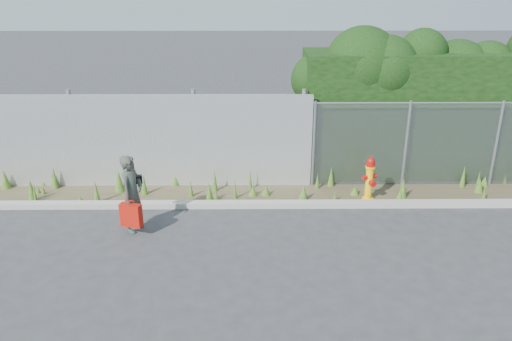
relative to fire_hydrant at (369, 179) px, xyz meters
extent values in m
plane|color=#343336|center=(-2.20, -2.13, -0.50)|extent=(80.00, 80.00, 0.00)
cube|color=#9A968B|center=(-2.20, -0.33, -0.44)|extent=(16.00, 0.22, 0.12)
cube|color=#453B27|center=(-2.20, 0.27, -0.49)|extent=(16.00, 1.20, 0.01)
cone|color=#38601C|center=(-4.40, 0.86, -0.34)|extent=(0.20, 0.20, 0.32)
cone|color=#38601C|center=(-0.71, 0.79, -0.26)|extent=(0.16, 0.16, 0.48)
cone|color=#38601C|center=(2.72, 0.63, -0.28)|extent=(0.11, 0.11, 0.44)
cone|color=#38601C|center=(-0.24, 0.27, -0.39)|extent=(0.22, 0.22, 0.21)
cone|color=#38601C|center=(-3.43, 0.52, -0.23)|extent=(0.12, 0.12, 0.52)
cone|color=#38601C|center=(-2.56, 0.23, -0.37)|extent=(0.21, 0.21, 0.25)
cone|color=#38601C|center=(0.83, 0.32, -0.34)|extent=(0.09, 0.09, 0.32)
cone|color=#38601C|center=(-5.63, 0.50, -0.25)|extent=(0.24, 0.24, 0.50)
cone|color=#38601C|center=(-7.52, 0.86, -0.38)|extent=(0.13, 0.13, 0.23)
cone|color=#38601C|center=(2.58, -0.02, -0.35)|extent=(0.10, 0.10, 0.30)
cone|color=#38601C|center=(2.92, 0.73, -0.37)|extent=(0.21, 0.21, 0.25)
cone|color=#38601C|center=(-5.02, 0.33, -0.25)|extent=(0.14, 0.14, 0.50)
cone|color=#38601C|center=(-2.96, 0.08, -0.26)|extent=(0.10, 0.10, 0.48)
cone|color=#38601C|center=(-1.05, 0.65, -0.31)|extent=(0.10, 0.10, 0.37)
cone|color=#38601C|center=(-3.37, -0.06, -0.36)|extent=(0.11, 0.11, 0.28)
cone|color=#38601C|center=(-5.97, -0.13, -0.23)|extent=(0.15, 0.15, 0.53)
cone|color=#38601C|center=(0.73, 0.05, -0.39)|extent=(0.16, 0.16, 0.21)
cone|color=#38601C|center=(-7.22, 0.80, -0.38)|extent=(0.12, 0.12, 0.23)
cone|color=#38601C|center=(-2.62, 0.63, -0.25)|extent=(0.08, 0.08, 0.50)
cone|color=#38601C|center=(-3.48, -0.09, -0.35)|extent=(0.12, 0.12, 0.29)
cone|color=#38601C|center=(-1.44, -0.01, -0.32)|extent=(0.22, 0.22, 0.36)
cone|color=#38601C|center=(2.64, 0.39, -0.33)|extent=(0.21, 0.21, 0.34)
cone|color=#38601C|center=(-0.74, -0.07, -0.38)|extent=(0.10, 0.10, 0.24)
cone|color=#38601C|center=(-2.26, 0.25, -0.37)|extent=(0.21, 0.21, 0.25)
cone|color=#38601C|center=(-6.33, -0.16, -0.41)|extent=(0.19, 0.19, 0.18)
cone|color=#38601C|center=(3.50, 0.92, -0.37)|extent=(0.11, 0.11, 0.25)
cone|color=#38601C|center=(-8.34, 0.70, -0.27)|extent=(0.23, 0.23, 0.45)
cone|color=#38601C|center=(-7.18, 0.69, -0.22)|extent=(0.15, 0.15, 0.55)
cone|color=#38601C|center=(-7.44, 0.00, -0.23)|extent=(0.19, 0.19, 0.53)
cone|color=#38601C|center=(-7.34, 0.36, -0.40)|extent=(0.11, 0.11, 0.19)
cone|color=#38601C|center=(0.80, 0.10, -0.27)|extent=(0.20, 0.20, 0.46)
cone|color=#38601C|center=(-7.34, -0.08, -0.25)|extent=(0.08, 0.08, 0.49)
cone|color=#38601C|center=(-5.69, 0.69, -0.31)|extent=(0.15, 0.15, 0.38)
cone|color=#38601C|center=(2.38, 0.69, -0.23)|extent=(0.13, 0.13, 0.54)
cone|color=#38601C|center=(-3.95, 0.21, -0.30)|extent=(0.11, 0.11, 0.39)
cone|color=#38601C|center=(-7.25, 0.76, -0.32)|extent=(0.13, 0.13, 0.35)
cone|color=#38601C|center=(-7.48, 0.42, -0.40)|extent=(0.11, 0.11, 0.19)
cone|color=#38601C|center=(-3.52, -0.09, -0.26)|extent=(0.17, 0.17, 0.47)
cube|color=silver|center=(-5.45, 0.87, 0.60)|extent=(8.50, 0.08, 2.20)
cylinder|color=gray|center=(-6.70, 0.99, 0.65)|extent=(0.10, 0.10, 2.30)
cylinder|color=gray|center=(-3.90, 0.99, 0.65)|extent=(0.10, 0.10, 2.30)
cylinder|color=gray|center=(-1.40, 0.99, 0.65)|extent=(0.10, 0.10, 2.30)
cube|color=gray|center=(2.05, 0.87, 0.50)|extent=(6.50, 0.03, 2.00)
cylinder|color=gray|center=(2.05, 0.87, 1.50)|extent=(6.50, 0.04, 0.04)
cylinder|color=gray|center=(-1.15, 0.87, 0.53)|extent=(0.07, 0.07, 2.05)
cylinder|color=gray|center=(1.00, 0.87, 0.53)|extent=(0.07, 0.07, 2.05)
cylinder|color=gray|center=(3.10, 0.87, 0.53)|extent=(0.07, 0.07, 2.05)
cube|color=black|center=(2.35, 1.87, 1.00)|extent=(7.30, 1.60, 3.00)
sphere|color=black|center=(-1.01, 1.92, 1.84)|extent=(1.24, 1.24, 1.24)
sphere|color=black|center=(0.07, 1.91, 2.20)|extent=(1.81, 1.81, 1.81)
sphere|color=black|center=(0.59, 1.76, 2.12)|extent=(1.58, 1.58, 1.58)
sphere|color=black|center=(1.48, 1.90, 2.47)|extent=(1.16, 1.16, 1.16)
sphere|color=black|center=(2.42, 2.08, 1.94)|extent=(1.65, 1.65, 1.65)
sphere|color=black|center=(3.13, 2.03, 2.12)|extent=(1.25, 1.25, 1.25)
cylinder|color=yellow|center=(0.00, 0.01, -0.47)|extent=(0.25, 0.25, 0.05)
cylinder|color=yellow|center=(0.00, 0.01, -0.11)|extent=(0.16, 0.16, 0.77)
cylinder|color=yellow|center=(0.00, 0.01, 0.29)|extent=(0.22, 0.22, 0.05)
cylinder|color=#B20F0A|center=(0.00, 0.01, 0.35)|extent=(0.19, 0.19, 0.09)
sphere|color=#B20F0A|center=(0.00, 0.01, 0.42)|extent=(0.17, 0.17, 0.17)
cylinder|color=#B20F0A|center=(0.00, 0.01, 0.51)|extent=(0.05, 0.05, 0.05)
cylinder|color=#B20F0A|center=(-0.13, 0.01, 0.06)|extent=(0.09, 0.10, 0.10)
cylinder|color=#B20F0A|center=(0.13, 0.01, 0.06)|extent=(0.09, 0.10, 0.10)
cylinder|color=#B20F0A|center=(0.00, -0.12, -0.05)|extent=(0.14, 0.11, 0.14)
imported|color=#0F634D|center=(-4.87, -1.35, 0.27)|extent=(0.52, 0.65, 1.54)
cube|color=#B01C0A|center=(-4.87, -1.60, -0.06)|extent=(0.41, 0.15, 0.46)
cylinder|color=#B01C0A|center=(-4.87, -1.60, 0.24)|extent=(0.20, 0.02, 0.02)
cube|color=black|center=(-4.83, -1.11, 0.47)|extent=(0.22, 0.09, 0.17)
camera|label=1|loc=(-2.57, -10.10, 4.14)|focal=35.00mm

